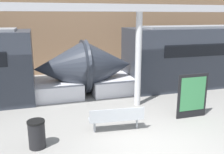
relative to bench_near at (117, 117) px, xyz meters
The scene contains 7 objects.
ground_plane 1.76m from the bench_near, 63.03° to the right, with size 60.00×60.00×0.00m, color gray.
station_wall 9.44m from the bench_near, 85.22° to the left, with size 56.00×0.20×5.00m, color #937051.
bench_near is the anchor object (origin of this frame).
trash_bin 2.56m from the bench_near, behind, with size 0.51×0.51×0.83m.
poster_board 3.09m from the bench_near, ahead, with size 1.22×0.07×1.68m.
support_column_near 3.04m from the bench_near, 52.79° to the left, with size 0.26×0.26×3.89m, color silver.
canopy_beam 4.43m from the bench_near, 52.79° to the left, with size 28.00×0.60×0.28m, color #B7B7BC.
Camera 1 is at (-3.13, -5.76, 3.76)m, focal length 40.00 mm.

